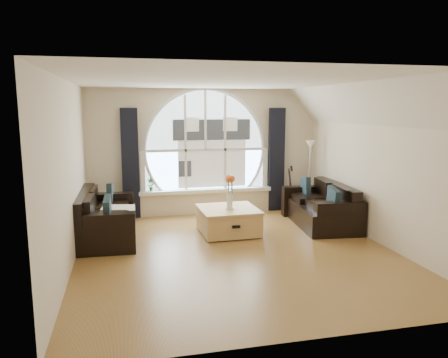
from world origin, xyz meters
TOP-DOWN VIEW (x-y plane):
  - ground at (0.00, 0.00)m, footprint 5.00×5.50m
  - ceiling at (0.00, 0.00)m, footprint 5.00×5.50m
  - wall_back at (0.00, 2.75)m, footprint 5.00×0.01m
  - wall_front at (0.00, -2.75)m, footprint 5.00×0.01m
  - wall_left at (-2.50, 0.00)m, footprint 0.01×5.50m
  - wall_right at (2.50, 0.00)m, footprint 0.01×5.50m
  - attic_slope at (2.20, 0.00)m, footprint 0.92×5.50m
  - arched_window at (0.00, 2.72)m, footprint 2.60×0.06m
  - window_sill at (0.00, 2.65)m, footprint 2.90×0.22m
  - window_frame at (0.00, 2.69)m, footprint 2.76×0.08m
  - neighbor_house at (0.15, 2.71)m, footprint 1.70×0.02m
  - curtain_left at (-1.60, 2.63)m, footprint 0.35×0.12m
  - curtain_right at (1.60, 2.63)m, footprint 0.35×0.12m
  - sofa_left at (-2.06, 1.21)m, footprint 1.04×1.96m
  - sofa_right at (2.02, 1.21)m, footprint 1.11×1.94m
  - coffee_chest at (0.12, 1.07)m, footprint 1.08×1.08m
  - throw_blanket at (-1.89, 1.13)m, footprint 0.66×0.66m
  - vase_flowers at (0.13, 0.99)m, footprint 0.24×0.24m
  - floor_lamp at (2.20, 2.16)m, footprint 0.24×0.24m
  - guitar at (1.79, 2.32)m, footprint 0.42×0.34m
  - potted_plant at (-1.19, 2.65)m, footprint 0.17×0.13m

SIDE VIEW (x-z plane):
  - ground at x=0.00m, z-range -0.01..0.01m
  - coffee_chest at x=0.12m, z-range 0.00..0.51m
  - sofa_left at x=-2.06m, z-range -0.03..0.83m
  - sofa_right at x=2.02m, z-range -0.01..0.81m
  - throw_blanket at x=-1.89m, z-range 0.45..0.55m
  - window_sill at x=0.00m, z-range 0.47..0.55m
  - guitar at x=1.79m, z-range 0.00..1.06m
  - potted_plant at x=-1.19m, z-range 0.55..0.83m
  - floor_lamp at x=2.20m, z-range 0.00..1.60m
  - vase_flowers at x=0.13m, z-range 0.51..1.21m
  - curtain_left at x=-1.60m, z-range 0.00..2.30m
  - curtain_right at x=1.60m, z-range 0.00..2.30m
  - wall_back at x=0.00m, z-range 0.00..2.70m
  - wall_front at x=0.00m, z-range 0.00..2.70m
  - wall_left at x=-2.50m, z-range 0.00..2.70m
  - wall_right at x=2.50m, z-range 0.00..2.70m
  - neighbor_house at x=0.15m, z-range 0.75..2.25m
  - arched_window at x=0.00m, z-range 0.55..2.70m
  - window_frame at x=0.00m, z-range 0.55..2.70m
  - attic_slope at x=2.20m, z-range 1.99..2.71m
  - ceiling at x=0.00m, z-range 2.70..2.71m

